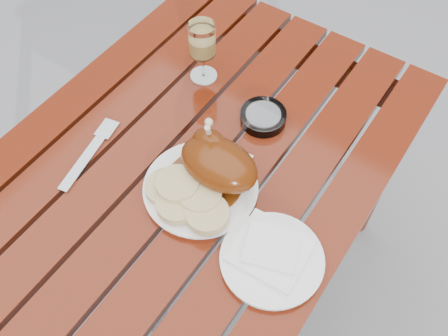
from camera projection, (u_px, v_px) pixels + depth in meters
The scene contains 11 objects.
ground at pixel (197, 290), 1.74m from camera, with size 60.00×60.00×0.00m, color slate.
table at pixel (192, 241), 1.43m from camera, with size 0.80×1.20×0.75m, color maroon.
dinner_plate at pixel (201, 188), 1.08m from camera, with size 0.25×0.25×0.02m, color white.
roast_duck at pixel (217, 162), 1.05m from camera, with size 0.19×0.17×0.13m.
bread_dumplings at pixel (186, 197), 1.03m from camera, with size 0.20×0.13×0.04m.
wine_glass at pixel (203, 52), 1.22m from camera, with size 0.07×0.07×0.16m, color #D7B661.
side_plate at pixel (272, 260), 0.98m from camera, with size 0.21×0.21×0.02m, color white.
napkin at pixel (271, 250), 0.98m from camera, with size 0.14×0.13×0.01m, color white.
ashtray at pixel (263, 117), 1.19m from camera, with size 0.11×0.11×0.03m, color #B2B7BC.
fork at pixel (87, 157), 1.13m from camera, with size 0.02×0.20×0.01m, color gray.
knife at pixel (217, 199), 1.07m from camera, with size 0.02×0.21×0.01m, color gray.
Camera 1 is at (0.44, -0.48, 1.67)m, focal length 40.00 mm.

